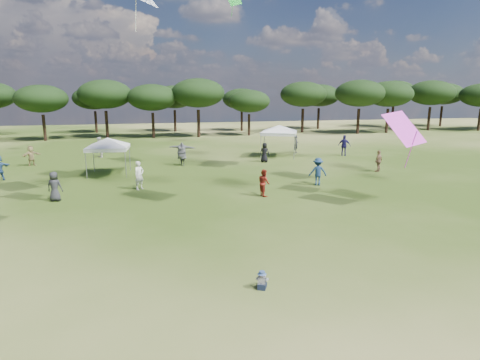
% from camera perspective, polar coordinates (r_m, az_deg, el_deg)
% --- Properties ---
extents(ground, '(140.00, 140.00, 0.00)m').
position_cam_1_polar(ground, '(11.00, 8.96, -19.33)').
color(ground, '#384F17').
rests_on(ground, ground).
extents(tree_line, '(108.78, 17.63, 7.77)m').
position_cam_1_polar(tree_line, '(56.35, -7.33, 11.90)').
color(tree_line, black).
rests_on(tree_line, ground).
extents(tent_left, '(5.60, 5.60, 2.93)m').
position_cam_1_polar(tent_left, '(29.87, -18.33, 5.48)').
color(tent_left, gray).
rests_on(tent_left, ground).
extents(tent_right, '(5.75, 5.75, 3.18)m').
position_cam_1_polar(tent_right, '(36.62, 5.59, 7.59)').
color(tent_right, gray).
rests_on(tent_right, ground).
extents(toddler, '(0.43, 0.47, 0.57)m').
position_cam_1_polar(toddler, '(12.34, 3.15, -14.12)').
color(toddler, '#161D31').
rests_on(toddler, ground).
extents(festival_crowd, '(28.80, 17.64, 1.92)m').
position_cam_1_polar(festival_crowd, '(30.63, -8.13, 3.06)').
color(festival_crowd, '#46474B').
rests_on(festival_crowd, ground).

